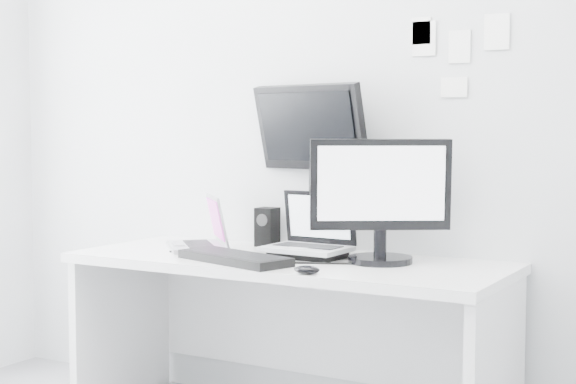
# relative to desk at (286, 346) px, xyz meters

# --- Properties ---
(back_wall) EXTENTS (3.60, 0.00, 3.60)m
(back_wall) POSITION_rel_desk_xyz_m (0.00, 0.35, 0.99)
(back_wall) COLOR silver
(back_wall) RESTS_ON ground
(desk) EXTENTS (1.80, 0.70, 0.73)m
(desk) POSITION_rel_desk_xyz_m (0.00, 0.00, 0.00)
(desk) COLOR white
(desk) RESTS_ON ground
(macbook) EXTENTS (0.41, 0.41, 0.25)m
(macbook) POSITION_rel_desk_xyz_m (-0.47, 0.03, 0.49)
(macbook) COLOR #B0B0B5
(macbook) RESTS_ON desk
(speaker) EXTENTS (0.11, 0.11, 0.17)m
(speaker) POSITION_rel_desk_xyz_m (-0.25, 0.27, 0.45)
(speaker) COLOR black
(speaker) RESTS_ON desk
(dell_laptop) EXTENTS (0.34, 0.27, 0.28)m
(dell_laptop) POSITION_rel_desk_xyz_m (0.07, 0.04, 0.50)
(dell_laptop) COLOR #A8AAAF
(dell_laptop) RESTS_ON desk
(rear_monitor) EXTENTS (0.56, 0.28, 0.73)m
(rear_monitor) POSITION_rel_desk_xyz_m (-0.03, 0.29, 0.73)
(rear_monitor) COLOR black
(rear_monitor) RESTS_ON desk
(samsung_monitor) EXTENTS (0.60, 0.50, 0.50)m
(samsung_monitor) POSITION_rel_desk_xyz_m (0.38, 0.07, 0.62)
(samsung_monitor) COLOR black
(samsung_monitor) RESTS_ON desk
(keyboard) EXTENTS (0.53, 0.31, 0.03)m
(keyboard) POSITION_rel_desk_xyz_m (-0.12, -0.20, 0.38)
(keyboard) COLOR black
(keyboard) RESTS_ON desk
(mouse) EXTENTS (0.10, 0.07, 0.03)m
(mouse) POSITION_rel_desk_xyz_m (0.26, -0.31, 0.38)
(mouse) COLOR black
(mouse) RESTS_ON desk
(wall_note_0) EXTENTS (0.10, 0.00, 0.14)m
(wall_note_0) POSITION_rel_desk_xyz_m (0.45, 0.34, 1.26)
(wall_note_0) COLOR white
(wall_note_0) RESTS_ON back_wall
(wall_note_1) EXTENTS (0.09, 0.00, 0.13)m
(wall_note_1) POSITION_rel_desk_xyz_m (0.60, 0.34, 1.22)
(wall_note_1) COLOR white
(wall_note_1) RESTS_ON back_wall
(wall_note_2) EXTENTS (0.10, 0.00, 0.14)m
(wall_note_2) POSITION_rel_desk_xyz_m (0.75, 0.34, 1.26)
(wall_note_2) COLOR white
(wall_note_2) RESTS_ON back_wall
(wall_note_3) EXTENTS (0.11, 0.00, 0.08)m
(wall_note_3) POSITION_rel_desk_xyz_m (0.58, 0.34, 1.05)
(wall_note_3) COLOR white
(wall_note_3) RESTS_ON back_wall
(wall_note_4) EXTENTS (0.08, 0.00, 0.11)m
(wall_note_4) POSITION_rel_desk_xyz_m (0.44, 0.34, 1.29)
(wall_note_4) COLOR white
(wall_note_4) RESTS_ON back_wall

